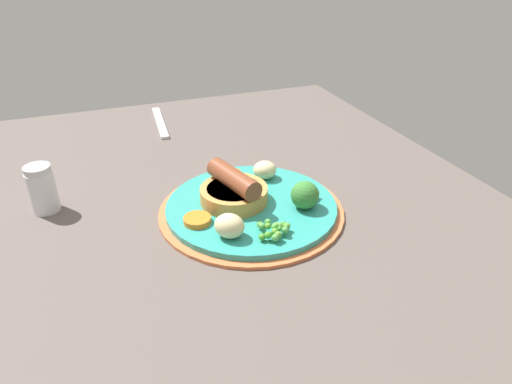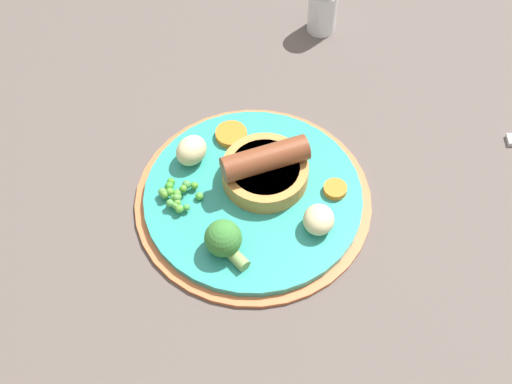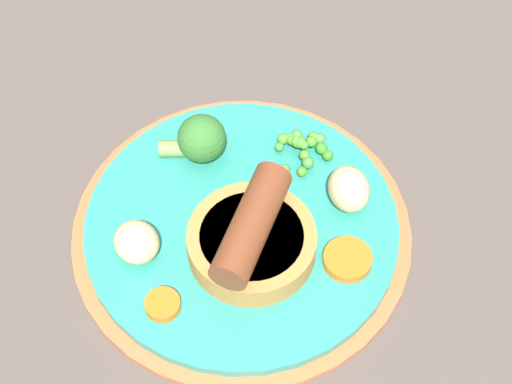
{
  "view_description": "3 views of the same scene",
  "coord_description": "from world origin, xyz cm",
  "px_view_note": "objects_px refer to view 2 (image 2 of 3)",
  "views": [
    {
      "loc": [
        -52.48,
        18.29,
        38.6
      ],
      "look_at": [
        -0.89,
        -1.29,
        7.21
      ],
      "focal_mm": 32.0,
      "sensor_mm": 36.0,
      "label": 1
    },
    {
      "loc": [
        -2.11,
        -46.7,
        70.5
      ],
      "look_at": [
        1.01,
        -2.53,
        6.76
      ],
      "focal_mm": 50.0,
      "sensor_mm": 36.0,
      "label": 2
    },
    {
      "loc": [
        29.03,
        21.22,
        60.97
      ],
      "look_at": [
        -0.85,
        -0.98,
        7.06
      ],
      "focal_mm": 60.0,
      "sensor_mm": 36.0,
      "label": 3
    }
  ],
  "objects_px": {
    "pea_pile": "(177,195)",
    "carrot_slice_0": "(335,189)",
    "dinner_plate": "(253,199)",
    "carrot_slice_2": "(231,134)",
    "potato_chunk_1": "(191,151)",
    "broccoli_floret_near": "(224,240)",
    "potato_chunk_0": "(319,220)",
    "sausage_pudding": "(265,169)",
    "salt_shaker": "(323,8)"
  },
  "relations": [
    {
      "from": "pea_pile",
      "to": "broccoli_floret_near",
      "type": "relative_size",
      "value": 0.95
    },
    {
      "from": "dinner_plate",
      "to": "salt_shaker",
      "type": "relative_size",
      "value": 3.76
    },
    {
      "from": "pea_pile",
      "to": "salt_shaker",
      "type": "distance_m",
      "value": 0.34
    },
    {
      "from": "sausage_pudding",
      "to": "broccoli_floret_near",
      "type": "distance_m",
      "value": 0.1
    },
    {
      "from": "sausage_pudding",
      "to": "salt_shaker",
      "type": "bearing_deg",
      "value": 53.49
    },
    {
      "from": "sausage_pudding",
      "to": "carrot_slice_2",
      "type": "height_order",
      "value": "sausage_pudding"
    },
    {
      "from": "pea_pile",
      "to": "carrot_slice_2",
      "type": "relative_size",
      "value": 1.34
    },
    {
      "from": "dinner_plate",
      "to": "carrot_slice_2",
      "type": "height_order",
      "value": "carrot_slice_2"
    },
    {
      "from": "potato_chunk_0",
      "to": "potato_chunk_1",
      "type": "relative_size",
      "value": 0.94
    },
    {
      "from": "broccoli_floret_near",
      "to": "carrot_slice_0",
      "type": "bearing_deg",
      "value": -99.74
    },
    {
      "from": "sausage_pudding",
      "to": "potato_chunk_1",
      "type": "bearing_deg",
      "value": 141.99
    },
    {
      "from": "broccoli_floret_near",
      "to": "potato_chunk_0",
      "type": "height_order",
      "value": "broccoli_floret_near"
    },
    {
      "from": "broccoli_floret_near",
      "to": "carrot_slice_0",
      "type": "relative_size",
      "value": 1.99
    },
    {
      "from": "pea_pile",
      "to": "carrot_slice_2",
      "type": "height_order",
      "value": "pea_pile"
    },
    {
      "from": "potato_chunk_0",
      "to": "salt_shaker",
      "type": "xyz_separation_m",
      "value": [
        0.04,
        0.33,
        0.01
      ]
    },
    {
      "from": "sausage_pudding",
      "to": "broccoli_floret_near",
      "type": "xyz_separation_m",
      "value": [
        -0.05,
        -0.09,
        0.0
      ]
    },
    {
      "from": "sausage_pudding",
      "to": "potato_chunk_0",
      "type": "xyz_separation_m",
      "value": [
        0.05,
        -0.07,
        -0.0
      ]
    },
    {
      "from": "potato_chunk_0",
      "to": "sausage_pudding",
      "type": "bearing_deg",
      "value": 127.27
    },
    {
      "from": "potato_chunk_0",
      "to": "carrot_slice_0",
      "type": "bearing_deg",
      "value": 61.29
    },
    {
      "from": "pea_pile",
      "to": "salt_shaker",
      "type": "height_order",
      "value": "salt_shaker"
    },
    {
      "from": "carrot_slice_2",
      "to": "carrot_slice_0",
      "type": "bearing_deg",
      "value": -37.91
    },
    {
      "from": "dinner_plate",
      "to": "potato_chunk_1",
      "type": "relative_size",
      "value": 6.8
    },
    {
      "from": "pea_pile",
      "to": "carrot_slice_0",
      "type": "relative_size",
      "value": 1.9
    },
    {
      "from": "broccoli_floret_near",
      "to": "pea_pile",
      "type": "bearing_deg",
      "value": -0.85
    },
    {
      "from": "dinner_plate",
      "to": "carrot_slice_0",
      "type": "distance_m",
      "value": 0.09
    },
    {
      "from": "potato_chunk_0",
      "to": "broccoli_floret_near",
      "type": "bearing_deg",
      "value": -168.52
    },
    {
      "from": "sausage_pudding",
      "to": "carrot_slice_0",
      "type": "relative_size",
      "value": 3.85
    },
    {
      "from": "sausage_pudding",
      "to": "salt_shaker",
      "type": "distance_m",
      "value": 0.28
    },
    {
      "from": "potato_chunk_0",
      "to": "carrot_slice_2",
      "type": "distance_m",
      "value": 0.16
    },
    {
      "from": "dinner_plate",
      "to": "carrot_slice_2",
      "type": "xyz_separation_m",
      "value": [
        -0.02,
        0.09,
        0.01
      ]
    },
    {
      "from": "potato_chunk_0",
      "to": "carrot_slice_0",
      "type": "relative_size",
      "value": 1.4
    },
    {
      "from": "broccoli_floret_near",
      "to": "potato_chunk_0",
      "type": "relative_size",
      "value": 1.42
    },
    {
      "from": "carrot_slice_2",
      "to": "salt_shaker",
      "type": "height_order",
      "value": "salt_shaker"
    },
    {
      "from": "dinner_plate",
      "to": "potato_chunk_1",
      "type": "height_order",
      "value": "potato_chunk_1"
    },
    {
      "from": "salt_shaker",
      "to": "sausage_pudding",
      "type": "bearing_deg",
      "value": -110.58
    },
    {
      "from": "pea_pile",
      "to": "salt_shaker",
      "type": "relative_size",
      "value": 0.7
    },
    {
      "from": "broccoli_floret_near",
      "to": "sausage_pudding",
      "type": "bearing_deg",
      "value": -66.34
    },
    {
      "from": "dinner_plate",
      "to": "carrot_slice_0",
      "type": "bearing_deg",
      "value": -1.42
    },
    {
      "from": "carrot_slice_0",
      "to": "salt_shaker",
      "type": "bearing_deg",
      "value": 86.04
    },
    {
      "from": "sausage_pudding",
      "to": "carrot_slice_0",
      "type": "bearing_deg",
      "value": -32.82
    },
    {
      "from": "dinner_plate",
      "to": "pea_pile",
      "type": "relative_size",
      "value": 5.36
    },
    {
      "from": "broccoli_floret_near",
      "to": "potato_chunk_1",
      "type": "distance_m",
      "value": 0.13
    },
    {
      "from": "dinner_plate",
      "to": "sausage_pudding",
      "type": "bearing_deg",
      "value": 54.86
    },
    {
      "from": "sausage_pudding",
      "to": "potato_chunk_1",
      "type": "relative_size",
      "value": 2.57
    },
    {
      "from": "sausage_pudding",
      "to": "potato_chunk_1",
      "type": "height_order",
      "value": "sausage_pudding"
    },
    {
      "from": "dinner_plate",
      "to": "salt_shaker",
      "type": "bearing_deg",
      "value": 68.18
    },
    {
      "from": "broccoli_floret_near",
      "to": "salt_shaker",
      "type": "relative_size",
      "value": 0.74
    },
    {
      "from": "pea_pile",
      "to": "carrot_slice_0",
      "type": "distance_m",
      "value": 0.18
    },
    {
      "from": "dinner_plate",
      "to": "broccoli_floret_near",
      "type": "height_order",
      "value": "broccoli_floret_near"
    },
    {
      "from": "sausage_pudding",
      "to": "pea_pile",
      "type": "height_order",
      "value": "sausage_pudding"
    }
  ]
}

